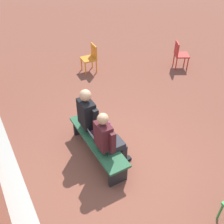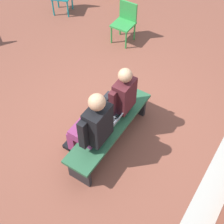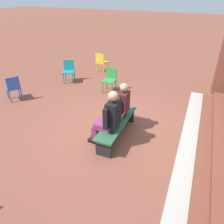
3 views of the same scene
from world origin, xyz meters
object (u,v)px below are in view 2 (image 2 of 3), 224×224
object	(u,v)px
person_adult	(92,126)
plastic_chair_mid_courtyard	(125,20)
person_student	(118,98)
laptop	(111,123)
bench	(110,129)

from	to	relation	value
person_adult	plastic_chair_mid_courtyard	xyz separation A→B (m)	(-2.84, -1.17, -0.27)
person_student	laptop	xyz separation A→B (m)	(0.33, 0.08, -0.21)
person_student	person_adult	xyz separation A→B (m)	(0.69, -0.01, 0.04)
person_student	laptop	distance (m)	0.40
bench	plastic_chair_mid_courtyard	size ratio (longest dim) A/B	2.14
person_student	laptop	size ratio (longest dim) A/B	4.15
person_student	plastic_chair_mid_courtyard	bearing A→B (deg)	-151.43
person_adult	laptop	distance (m)	0.44
bench	person_student	xyz separation A→B (m)	(-0.34, -0.07, 0.36)
person_student	person_adult	distance (m)	0.69
person_adult	plastic_chair_mid_courtyard	distance (m)	3.09
person_student	plastic_chair_mid_courtyard	world-z (taller)	person_student
bench	person_student	world-z (taller)	person_student
bench	person_adult	distance (m)	0.53
person_student	plastic_chair_mid_courtyard	size ratio (longest dim) A/B	1.58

